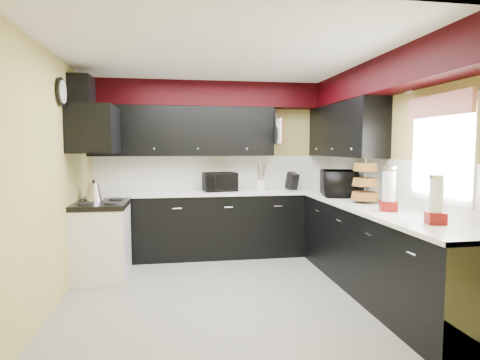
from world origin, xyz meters
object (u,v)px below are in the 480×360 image
(microwave, at_px, (339,183))
(utensil_crock, at_px, (261,185))
(knife_block, at_px, (292,181))
(kettle, at_px, (94,192))
(toaster_oven, at_px, (220,182))

(microwave, bearing_deg, utensil_crock, 62.43)
(knife_block, relative_size, kettle, 1.10)
(utensil_crock, xyz_separation_m, kettle, (-2.23, -0.52, 0.00))
(knife_block, bearing_deg, microwave, -84.97)
(utensil_crock, xyz_separation_m, knife_block, (0.48, 0.06, 0.05))
(toaster_oven, distance_m, microwave, 1.68)
(microwave, bearing_deg, toaster_oven, 74.02)
(toaster_oven, relative_size, microwave, 0.77)
(toaster_oven, relative_size, knife_block, 1.83)
(toaster_oven, xyz_separation_m, knife_block, (1.08, 0.00, -0.01))
(microwave, relative_size, kettle, 2.62)
(utensil_crock, bearing_deg, toaster_oven, 173.78)
(utensil_crock, distance_m, kettle, 2.29)
(kettle, bearing_deg, utensil_crock, 13.04)
(toaster_oven, bearing_deg, microwave, -37.56)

